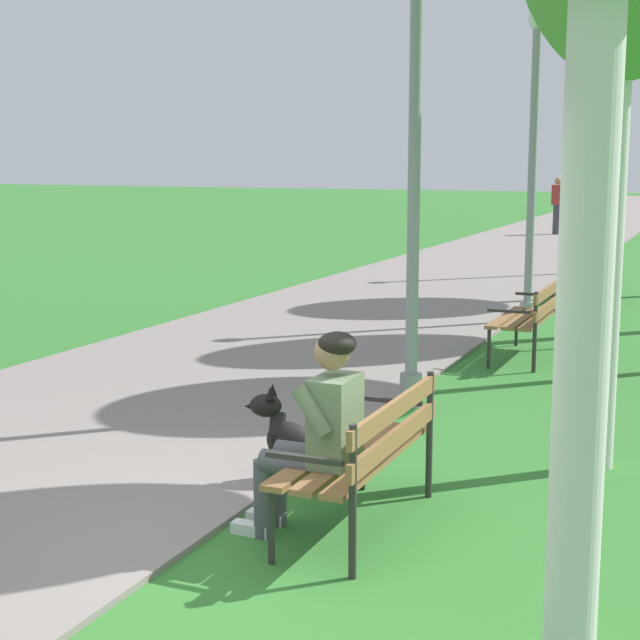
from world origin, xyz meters
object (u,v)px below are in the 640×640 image
(person_seated_on_near_bench, at_px, (318,427))
(lamp_post_far, at_px, (603,150))
(park_bench_near, at_px, (367,447))
(park_bench_mid, at_px, (531,313))
(dog_black, at_px, (300,450))
(lamp_post_mid, at_px, (533,163))
(lamp_post_near, at_px, (414,182))
(park_bench_far, at_px, (594,267))
(pedestrian_further_distant, at_px, (597,201))
(pedestrian_distant, at_px, (557,206))

(person_seated_on_near_bench, relative_size, lamp_post_far, 0.27)
(park_bench_near, bearing_deg, park_bench_mid, 91.15)
(dog_black, relative_size, lamp_post_mid, 0.20)
(lamp_post_near, xyz_separation_m, lamp_post_far, (0.16, 11.00, 0.35))
(park_bench_near, relative_size, dog_black, 1.83)
(lamp_post_near, bearing_deg, person_seated_on_near_bench, -81.64)
(lamp_post_far, bearing_deg, park_bench_far, -83.41)
(pedestrian_further_distant, bearing_deg, dog_black, -86.45)
(park_bench_far, height_order, lamp_post_mid, lamp_post_mid)
(dog_black, bearing_deg, lamp_post_far, 89.26)
(dog_black, relative_size, pedestrian_distant, 0.50)
(park_bench_mid, relative_size, park_bench_far, 1.00)
(park_bench_far, xyz_separation_m, person_seated_on_near_bench, (-0.08, -10.82, 0.17))
(park_bench_near, bearing_deg, lamp_post_far, 92.11)
(park_bench_mid, height_order, park_bench_far, same)
(pedestrian_further_distant, bearing_deg, lamp_post_near, -86.08)
(lamp_post_far, bearing_deg, pedestrian_further_distant, 97.85)
(lamp_post_far, distance_m, pedestrian_distant, 9.62)
(park_bench_near, xyz_separation_m, lamp_post_mid, (-0.61, 7.77, 1.64))
(park_bench_mid, relative_size, person_seated_on_near_bench, 1.20)
(park_bench_near, distance_m, lamp_post_near, 3.37)
(park_bench_near, bearing_deg, dog_black, 141.47)
(park_bench_far, xyz_separation_m, pedestrian_further_distant, (-2.21, 16.60, 0.33))
(park_bench_far, xyz_separation_m, dog_black, (-0.56, -10.02, -0.25))
(park_bench_near, height_order, park_bench_far, same)
(park_bench_far, xyz_separation_m, pedestrian_distant, (-2.77, 12.56, 0.33))
(park_bench_far, height_order, lamp_post_near, lamp_post_near)
(park_bench_mid, xyz_separation_m, lamp_post_mid, (-0.50, 2.30, 1.64))
(park_bench_mid, bearing_deg, lamp_post_near, -102.64)
(dog_black, height_order, pedestrian_further_distant, pedestrian_further_distant)
(person_seated_on_near_bench, distance_m, lamp_post_mid, 8.17)
(pedestrian_distant, bearing_deg, lamp_post_near, -83.74)
(park_bench_near, relative_size, person_seated_on_near_bench, 1.20)
(park_bench_near, xyz_separation_m, pedestrian_distant, (-2.89, 23.13, 0.33))
(park_bench_mid, distance_m, lamp_post_mid, 2.87)
(park_bench_near, bearing_deg, lamp_post_mid, 94.46)
(lamp_post_near, distance_m, pedestrian_distant, 20.34)
(lamp_post_mid, bearing_deg, lamp_post_far, 89.13)
(dog_black, xyz_separation_m, lamp_post_mid, (0.08, 7.23, 1.89))
(lamp_post_near, xyz_separation_m, lamp_post_mid, (0.07, 4.83, 0.14))
(lamp_post_mid, height_order, lamp_post_far, lamp_post_far)
(park_bench_near, distance_m, park_bench_mid, 5.47)
(lamp_post_near, height_order, lamp_post_far, lamp_post_far)
(park_bench_far, xyz_separation_m, lamp_post_far, (-0.39, 3.37, 1.85))
(park_bench_mid, xyz_separation_m, dog_black, (-0.58, -4.92, -0.25))
(person_seated_on_near_bench, bearing_deg, park_bench_far, 89.56)
(park_bench_far, bearing_deg, pedestrian_distant, 102.43)
(park_bench_mid, relative_size, lamp_post_near, 0.39)
(park_bench_near, distance_m, pedestrian_further_distant, 27.27)
(park_bench_near, bearing_deg, pedestrian_further_distant, 94.92)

